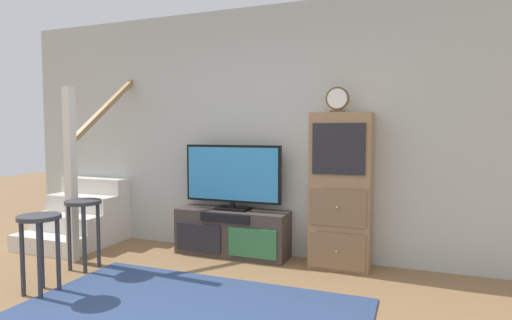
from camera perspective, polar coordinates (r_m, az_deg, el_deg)
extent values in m
cube|color=#B2B7B2|center=(4.61, 1.41, 3.93)|extent=(6.40, 0.12, 2.70)
cube|color=#423833|center=(4.61, -3.28, -9.88)|extent=(1.24, 0.36, 0.50)
cube|color=#232328|center=(4.59, -7.88, -10.49)|extent=(0.52, 0.02, 0.30)
cube|color=#337042|center=(4.33, -0.52, -11.32)|extent=(0.52, 0.02, 0.30)
cube|color=black|center=(4.40, -4.33, -7.96)|extent=(0.56, 0.02, 0.09)
cube|color=black|center=(4.58, -3.19, -6.64)|extent=(0.36, 0.22, 0.02)
cylinder|color=black|center=(4.57, -3.19, -6.13)|extent=(0.05, 0.05, 0.06)
cube|color=black|center=(4.52, -3.21, -1.87)|extent=(1.10, 0.05, 0.62)
cube|color=#338CCC|center=(4.49, -3.36, -1.91)|extent=(1.05, 0.01, 0.57)
cube|color=#93704C|center=(4.19, 11.55, -4.17)|extent=(0.58, 0.34, 1.53)
cube|color=brown|center=(4.13, 11.03, -12.16)|extent=(0.53, 0.02, 0.35)
sphere|color=olive|center=(4.11, 10.98, -12.22)|extent=(0.03, 0.03, 0.03)
cube|color=brown|center=(4.03, 11.10, -6.40)|extent=(0.53, 0.02, 0.35)
sphere|color=olive|center=(4.02, 11.06, -6.44)|extent=(0.03, 0.03, 0.03)
cube|color=#232328|center=(3.97, 11.21, 1.50)|extent=(0.49, 0.02, 0.48)
cube|color=#4C3823|center=(4.14, 11.08, 6.53)|extent=(0.13, 0.08, 0.02)
cylinder|color=brown|center=(4.15, 11.10, 8.25)|extent=(0.22, 0.04, 0.22)
cylinder|color=silver|center=(4.12, 11.04, 8.28)|extent=(0.19, 0.01, 0.19)
cube|color=silver|center=(5.26, -26.66, -10.30)|extent=(0.90, 0.26, 0.19)
cube|color=silver|center=(5.41, -24.63, -8.82)|extent=(0.90, 0.26, 0.38)
cube|color=silver|center=(5.57, -22.73, -7.40)|extent=(0.90, 0.26, 0.57)
cube|color=silver|center=(5.74, -20.95, -6.07)|extent=(0.90, 0.26, 0.76)
cube|color=silver|center=(5.92, -19.29, -4.80)|extent=(0.90, 0.26, 0.95)
cube|color=silver|center=(4.67, -24.01, -1.93)|extent=(0.09, 0.09, 1.80)
cube|color=#9E7547|center=(5.14, -19.09, 7.62)|extent=(0.06, 1.33, 0.99)
cylinder|color=#333338|center=(3.98, -29.34, -11.67)|extent=(0.04, 0.04, 0.63)
cylinder|color=#333338|center=(3.84, -27.52, -12.17)|extent=(0.04, 0.04, 0.63)
cylinder|color=#333338|center=(4.10, -27.29, -11.17)|extent=(0.04, 0.04, 0.63)
cylinder|color=#333338|center=(3.96, -25.45, -11.61)|extent=(0.04, 0.04, 0.63)
cylinder|color=#333338|center=(3.90, -27.55, -6.96)|extent=(0.34, 0.34, 0.03)
cylinder|color=#333338|center=(4.48, -24.20, -9.69)|extent=(0.04, 0.04, 0.64)
cylinder|color=#333338|center=(4.35, -22.43, -10.04)|extent=(0.04, 0.04, 0.64)
cylinder|color=#333338|center=(4.60, -22.52, -9.27)|extent=(0.04, 0.04, 0.64)
cylinder|color=#333338|center=(4.48, -20.77, -9.59)|extent=(0.04, 0.04, 0.64)
cylinder|color=#333338|center=(4.41, -22.59, -5.35)|extent=(0.34, 0.34, 0.03)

